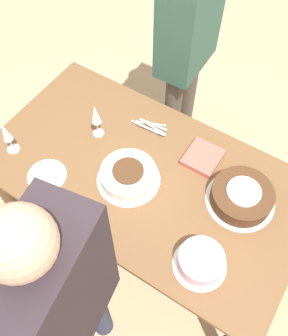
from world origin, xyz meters
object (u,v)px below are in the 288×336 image
at_px(cake_back_decorated, 201,262).
at_px(wine_glass_far, 6,133).
at_px(cake_center_white, 128,175).
at_px(cake_front_chocolate, 242,196).
at_px(wine_glass_near, 96,115).
at_px(person_watching, 64,303).
at_px(person_cutting, 188,35).

bearing_deg(cake_back_decorated, wine_glass_far, -1.09).
relative_size(cake_center_white, cake_front_chocolate, 0.95).
distance_m(cake_center_white, wine_glass_near, 0.36).
xyz_separation_m(cake_back_decorated, wine_glass_near, (0.81, -0.35, 0.10)).
distance_m(cake_back_decorated, wine_glass_near, 0.89).
bearing_deg(cake_front_chocolate, wine_glass_far, 17.80).
bearing_deg(cake_center_white, person_watching, 105.82).
distance_m(cake_back_decorated, person_cutting, 1.23).
bearing_deg(wine_glass_near, cake_back_decorated, 156.57).
relative_size(cake_front_chocolate, wine_glass_far, 1.63).
xyz_separation_m(wine_glass_near, person_watching, (-0.49, 0.82, 0.12)).
xyz_separation_m(cake_center_white, cake_back_decorated, (-0.51, 0.20, 0.01)).
relative_size(cake_center_white, cake_back_decorated, 1.33).
xyz_separation_m(cake_center_white, wine_glass_far, (0.62, 0.17, 0.10)).
bearing_deg(person_cutting, cake_center_white, 8.54).
height_order(cake_center_white, person_cutting, person_cutting).
xyz_separation_m(wine_glass_far, person_cutting, (-0.47, -1.00, 0.13)).
bearing_deg(cake_back_decorated, cake_center_white, -21.11).
distance_m(cake_center_white, wine_glass_far, 0.65).
relative_size(cake_back_decorated, wine_glass_far, 1.16).
bearing_deg(cake_back_decorated, person_cutting, -57.33).
bearing_deg(person_watching, person_cutting, 3.11).
distance_m(cake_front_chocolate, cake_back_decorated, 0.39).
height_order(wine_glass_far, person_watching, person_watching).
xyz_separation_m(cake_back_decorated, wine_glass_far, (1.13, -0.02, 0.09)).
xyz_separation_m(cake_front_chocolate, person_cutting, (0.67, -0.63, 0.23)).
bearing_deg(person_watching, wine_glass_far, 49.15).
height_order(cake_front_chocolate, cake_back_decorated, cake_front_chocolate).
bearing_deg(cake_center_white, cake_back_decorated, 158.89).
distance_m(cake_front_chocolate, wine_glass_near, 0.83).
height_order(wine_glass_near, person_watching, person_watching).
distance_m(cake_back_decorated, wine_glass_far, 1.13).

